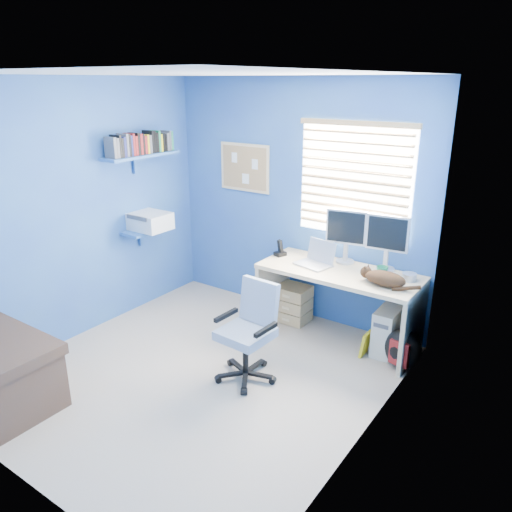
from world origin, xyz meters
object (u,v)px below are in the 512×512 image
Objects in this scene: desk at (338,306)px; office_chair at (249,343)px; laptop at (313,255)px; cat at (385,279)px; tower_pc at (388,330)px.

office_chair is (-0.34, -1.03, -0.05)m from desk.
laptop is 1.14m from office_chair.
cat is 0.82× the size of tower_pc.
tower_pc is 0.53× the size of office_chair.
desk is at bearing -172.40° from tower_pc.
desk is 0.55m from laptop.
cat reaches higher than tower_pc.
cat is 0.43× the size of office_chair.
desk reaches higher than tower_pc.
desk is 4.16× the size of cat.
cat is at bearing 47.91° from office_chair.
desk is 3.42× the size of tower_pc.
tower_pc is at bearing 8.87° from desk.
desk is at bearing 17.54° from laptop.
laptop reaches higher than tower_pc.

